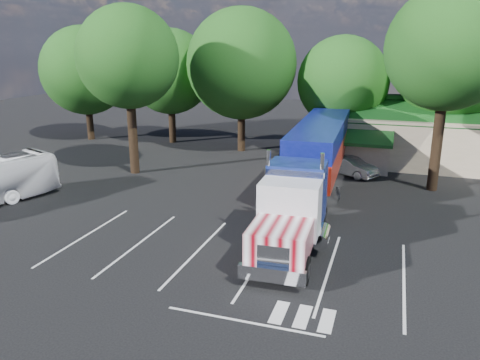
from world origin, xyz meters
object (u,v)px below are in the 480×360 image
(woman, at_px, (262,200))
(bicycle, at_px, (338,191))
(silver_sedan, at_px, (349,166))
(semi_truck, at_px, (315,158))

(woman, bearing_deg, bicycle, -61.52)
(silver_sedan, bearing_deg, bicycle, -151.55)
(bicycle, bearing_deg, woman, -144.14)
(semi_truck, xyz_separation_m, woman, (-2.36, -4.01, -1.80))
(woman, relative_size, bicycle, 1.12)
(semi_truck, xyz_separation_m, bicycle, (1.54, 0.73, -2.30))
(woman, bearing_deg, silver_sedan, -42.94)
(woman, xyz_separation_m, bicycle, (3.90, 4.74, -0.50))
(bicycle, bearing_deg, semi_truck, -169.23)
(bicycle, xyz_separation_m, silver_sedan, (0.10, 5.76, 0.31))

